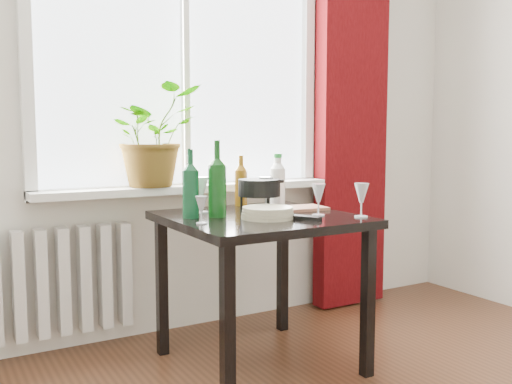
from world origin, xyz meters
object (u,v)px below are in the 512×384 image
wine_bottle_left (191,183)px  cleaning_bottle (278,179)px  fondue_pot (259,195)px  radiator (52,282)px  bottle_amber (241,180)px  plate_stack (268,213)px  tv_remote (303,218)px  cutting_board (298,208)px  table (260,234)px  potted_plant (152,136)px  wineglass_front_right (318,199)px  wine_bottle_right (217,178)px  wineglass_far_right (361,200)px  wineglass_front_left (201,210)px  wineglass_back_center (266,193)px  wineglass_back_left (201,194)px

wine_bottle_left → cleaning_bottle: size_ratio=1.14×
fondue_pot → radiator: bearing=162.3°
bottle_amber → plate_stack: (-0.12, -0.48, -0.11)m
tv_remote → cutting_board: (0.17, 0.29, -0.00)m
table → bottle_amber: (0.10, 0.37, 0.23)m
potted_plant → wineglass_front_right: bearing=-53.8°
radiator → bottle_amber: 1.10m
cutting_board → fondue_pot: bearing=168.9°
wine_bottle_right → plate_stack: size_ratio=1.50×
fondue_pot → cutting_board: bearing=0.9°
wineglass_front_right → bottle_amber: bearing=104.6°
wine_bottle_left → bottle_amber: wine_bottle_left is taller
wineglass_far_right → cutting_board: 0.38m
wineglass_front_left → table: bearing=15.5°
wineglass_back_center → wineglass_front_left: size_ratio=1.43×
wineglass_back_center → wineglass_far_right: bearing=-59.1°
potted_plant → tv_remote: 0.99m
wine_bottle_left → wineglass_front_right: 0.61m
table → wineglass_front_left: bearing=-164.5°
wineglass_front_right → plate_stack: wineglass_front_right is taller
wine_bottle_left → plate_stack: (0.30, -0.20, -0.14)m
potted_plant → wineglass_back_center: bearing=-46.6°
potted_plant → plate_stack: (0.29, -0.71, -0.35)m
wineglass_far_right → wineglass_back_center: wineglass_back_center is taller
fondue_pot → wine_bottle_right: bearing=-156.2°
cleaning_bottle → wineglass_front_left: 0.72m
cleaning_bottle → tv_remote: size_ratio=1.65×
wineglass_back_center → tv_remote: wineglass_back_center is taller
cleaning_bottle → cutting_board: size_ratio=1.04×
table → plate_stack: 0.16m
cutting_board → wineglass_back_center: bearing=154.7°
wineglass_back_center → wineglass_back_left: 0.33m
table → cleaning_bottle: 0.44m
cleaning_bottle → wineglass_far_right: cleaning_bottle is taller
radiator → bottle_amber: (0.95, -0.26, 0.50)m
bottle_amber → tv_remote: (-0.00, -0.59, -0.13)m
wineglass_front_right → radiator: bearing=144.2°
potted_plant → wineglass_front_left: bearing=-93.0°
table → plate_stack: bearing=-102.1°
radiator → wineglass_front_left: (0.50, -0.73, 0.42)m
radiator → wineglass_far_right: wineglass_far_right is taller
radiator → fondue_pot: bearing=-29.7°
table → plate_stack: plate_stack is taller
wineglass_front_left → wineglass_back_left: bearing=65.6°
plate_stack → fondue_pot: size_ratio=1.01×
plate_stack → wine_bottle_left: bearing=146.1°
bottle_amber → tv_remote: size_ratio=1.63×
wineglass_far_right → wine_bottle_left: bearing=151.2°
cutting_board → wine_bottle_left: bearing=177.9°
table → wineglass_front_right: 0.33m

